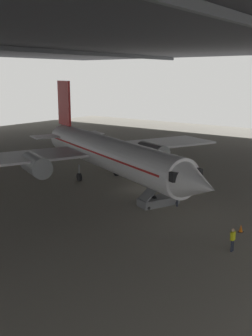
{
  "coord_description": "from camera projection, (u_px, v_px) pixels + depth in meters",
  "views": [
    {
      "loc": [
        -31.02,
        -23.02,
        11.26
      ],
      "look_at": [
        -0.67,
        0.19,
        2.43
      ],
      "focal_mm": 42.97,
      "sensor_mm": 36.0,
      "label": 1
    }
  ],
  "objects": [
    {
      "name": "hangar_structure",
      "position": [
        32.0,
        30.0,
        44.59
      ],
      "size": [
        121.0,
        99.0,
        16.84
      ],
      "color": "#4C4F54",
      "rests_on": "ground_plane"
    },
    {
      "name": "crew_worker_near_nose",
      "position": [
        233.0,
        238.0,
        26.14
      ],
      "size": [
        0.55,
        0.23,
        1.59
      ],
      "color": "#232838",
      "rests_on": "ground_plane"
    },
    {
      "name": "baggage_tug",
      "position": [
        137.0,
        161.0,
        51.86
      ],
      "size": [
        1.48,
        2.31,
        0.9
      ],
      "color": "yellow",
      "rests_on": "ground_plane"
    },
    {
      "name": "ground_plane",
      "position": [
        132.0,
        191.0,
        40.16
      ],
      "size": [
        110.0,
        110.0,
        0.0
      ],
      "primitive_type": "plane",
      "color": "gray"
    },
    {
      "name": "boarding_stairs",
      "position": [
        159.0,
        197.0,
        35.67
      ],
      "size": [
        4.25,
        2.83,
        4.48
      ],
      "color": "slate",
      "rests_on": "ground_plane"
    },
    {
      "name": "crew_worker_by_stairs",
      "position": [
        177.0,
        196.0,
        35.22
      ],
      "size": [
        0.47,
        0.38,
        1.62
      ],
      "color": "#232838",
      "rests_on": "ground_plane"
    },
    {
      "name": "airplane_main",
      "position": [
        106.0,
        152.0,
        42.68
      ],
      "size": [
        31.9,
        31.95,
        10.6
      ],
      "color": "white",
      "rests_on": "ground_plane"
    },
    {
      "name": "traffic_cone_orange",
      "position": [
        241.0,
        228.0,
        29.49
      ],
      "size": [
        0.36,
        0.36,
        0.6
      ],
      "color": "black",
      "rests_on": "ground_plane"
    }
  ]
}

